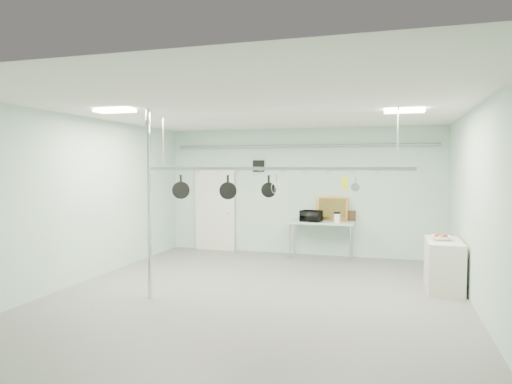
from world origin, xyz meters
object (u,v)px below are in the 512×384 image
(skillet_mid, at_px, (228,187))
(fruit_bowl, at_px, (441,238))
(side_cabinet, at_px, (444,265))
(microwave, at_px, (311,216))
(chrome_pole, at_px, (149,204))
(coffee_canister, at_px, (337,218))
(skillet_left, at_px, (181,186))
(prep_table, at_px, (321,224))
(skillet_right, at_px, (269,186))
(pot_rack, at_px, (272,167))

(skillet_mid, bearing_deg, fruit_bowl, 4.52)
(side_cabinet, distance_m, microwave, 3.53)
(side_cabinet, distance_m, fruit_bowl, 0.50)
(chrome_pole, bearing_deg, coffee_canister, 56.33)
(chrome_pole, xyz_separation_m, skillet_mid, (1.09, 0.90, 0.27))
(microwave, xyz_separation_m, skillet_left, (-1.91, -3.19, 0.83))
(prep_table, xyz_separation_m, skillet_left, (-2.14, -3.30, 1.04))
(fruit_bowl, bearing_deg, skillet_left, -166.86)
(fruit_bowl, distance_m, skillet_mid, 3.97)
(skillet_right, bearing_deg, pot_rack, -11.48)
(microwave, bearing_deg, skillet_right, 100.53)
(skillet_right, bearing_deg, skillet_mid, 168.52)
(prep_table, xyz_separation_m, side_cabinet, (2.55, -2.20, -0.38))
(coffee_canister, bearing_deg, fruit_bowl, -44.55)
(fruit_bowl, bearing_deg, chrome_pole, -157.52)
(chrome_pole, xyz_separation_m, skillet_right, (1.85, 0.90, 0.30))
(skillet_left, relative_size, skillet_mid, 1.00)
(chrome_pole, distance_m, prep_table, 4.85)
(side_cabinet, height_order, microwave, microwave)
(coffee_canister, relative_size, skillet_left, 0.50)
(prep_table, height_order, skillet_mid, skillet_mid)
(skillet_mid, bearing_deg, skillet_left, 168.24)
(side_cabinet, height_order, fruit_bowl, fruit_bowl)
(pot_rack, bearing_deg, skillet_left, 180.00)
(coffee_canister, distance_m, fruit_bowl, 2.94)
(chrome_pole, xyz_separation_m, microwave, (2.07, 4.09, -0.56))
(coffee_canister, height_order, fruit_bowl, coffee_canister)
(prep_table, relative_size, fruit_bowl, 4.59)
(side_cabinet, height_order, skillet_left, skillet_left)
(fruit_bowl, height_order, skillet_mid, skillet_mid)
(pot_rack, bearing_deg, microwave, 87.02)
(skillet_left, bearing_deg, coffee_canister, 22.92)
(pot_rack, bearing_deg, side_cabinet, 20.45)
(fruit_bowl, xyz_separation_m, skillet_mid, (-3.71, -1.08, 0.93))
(skillet_mid, bearing_deg, coffee_canister, 51.14)
(microwave, bearing_deg, chrome_pole, 77.67)
(chrome_pole, relative_size, skillet_right, 8.73)
(skillet_mid, height_order, skillet_right, same)
(pot_rack, distance_m, skillet_right, 0.33)
(prep_table, distance_m, skillet_left, 4.07)
(pot_rack, distance_m, microwave, 3.41)
(chrome_pole, bearing_deg, fruit_bowl, 22.48)
(coffee_canister, xyz_separation_m, skillet_left, (-2.54, -3.15, 0.86))
(microwave, height_order, fruit_bowl, microwave)
(prep_table, xyz_separation_m, skillet_mid, (-1.21, -3.30, 1.04))
(prep_table, bearing_deg, side_cabinet, -40.79)
(pot_rack, bearing_deg, prep_table, 83.09)
(microwave, xyz_separation_m, fruit_bowl, (2.73, -2.11, -0.10))
(coffee_canister, bearing_deg, chrome_pole, -123.67)
(skillet_mid, bearing_deg, pot_rack, -11.76)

